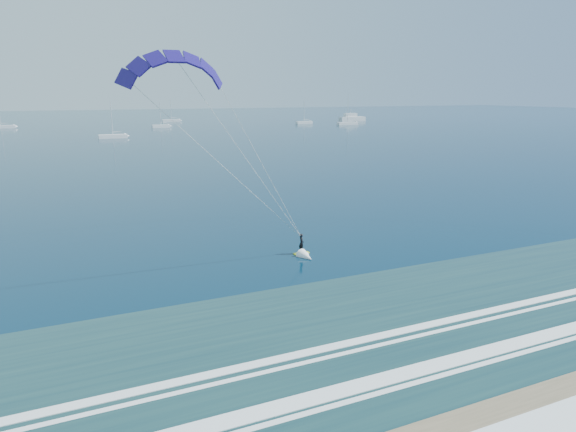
# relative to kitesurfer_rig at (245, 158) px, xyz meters

# --- Properties ---
(kitesurfer_rig) EXTENTS (17.24, 6.57, 17.80)m
(kitesurfer_rig) POSITION_rel_kitesurfer_rig_xyz_m (0.00, 0.00, 0.00)
(kitesurfer_rig) COLOR #C7D819
(kitesurfer_rig) RESTS_ON ground
(motor_yacht) EXTENTS (13.87, 3.70, 5.88)m
(motor_yacht) POSITION_rel_kitesurfer_rig_xyz_m (125.86, 191.01, -7.63)
(motor_yacht) COLOR white
(motor_yacht) RESTS_ON ground
(sailboat_2) EXTENTS (10.54, 2.40, 13.96)m
(sailboat_2) POSITION_rel_kitesurfer_rig_xyz_m (-32.08, 200.79, -8.45)
(sailboat_2) COLOR white
(sailboat_2) RESTS_ON ground
(sailboat_3) EXTENTS (7.18, 2.40, 10.17)m
(sailboat_3) POSITION_rel_kitesurfer_rig_xyz_m (27.29, 178.39, -8.47)
(sailboat_3) COLOR white
(sailboat_3) RESTS_ON ground
(sailboat_4) EXTENTS (8.88, 2.40, 12.05)m
(sailboat_4) POSITION_rel_kitesurfer_rig_xyz_m (40.36, 219.94, -8.46)
(sailboat_4) COLOR white
(sailboat_4) RESTS_ON ground
(sailboat_5) EXTENTS (7.68, 2.40, 10.63)m
(sailboat_5) POSITION_rel_kitesurfer_rig_xyz_m (92.60, 178.24, -8.47)
(sailboat_5) COLOR white
(sailboat_5) RESTS_ON ground
(sailboat_6) EXTENTS (9.92, 2.40, 13.27)m
(sailboat_6) POSITION_rel_kitesurfer_rig_xyz_m (107.46, 164.36, -8.45)
(sailboat_6) COLOR white
(sailboat_6) RESTS_ON ground
(sailboat_7) EXTENTS (8.64, 2.40, 11.53)m
(sailboat_7) POSITION_rel_kitesurfer_rig_xyz_m (3.84, 134.03, -8.46)
(sailboat_7) COLOR white
(sailboat_7) RESTS_ON ground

